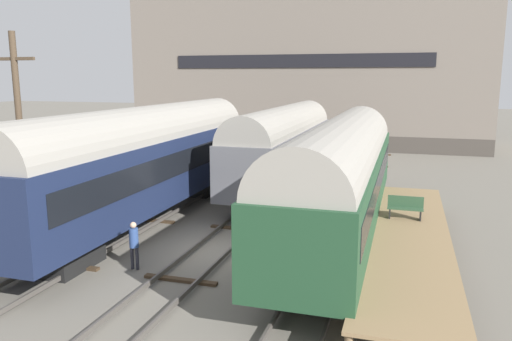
{
  "coord_description": "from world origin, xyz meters",
  "views": [
    {
      "loc": [
        6.94,
        -17.23,
        6.7
      ],
      "look_at": [
        0.0,
        5.68,
        2.2
      ],
      "focal_mm": 35.0,
      "sensor_mm": 36.0,
      "label": 1
    }
  ],
  "objects_px": {
    "train_car_green": "(341,173)",
    "utility_pole": "(21,140)",
    "person_worker": "(134,241)",
    "train_car_grey": "(283,143)",
    "train_car_navy": "(146,157)",
    "bench": "(405,207)"
  },
  "relations": [
    {
      "from": "train_car_green",
      "to": "train_car_navy",
      "type": "distance_m",
      "value": 8.94
    },
    {
      "from": "train_car_green",
      "to": "bench",
      "type": "relative_size",
      "value": 12.71
    },
    {
      "from": "train_car_grey",
      "to": "train_car_navy",
      "type": "bearing_deg",
      "value": -118.48
    },
    {
      "from": "bench",
      "to": "utility_pole",
      "type": "xyz_separation_m",
      "value": [
        -14.22,
        -4.9,
        2.81
      ]
    },
    {
      "from": "bench",
      "to": "person_worker",
      "type": "height_order",
      "value": "bench"
    },
    {
      "from": "train_car_green",
      "to": "utility_pole",
      "type": "height_order",
      "value": "utility_pole"
    },
    {
      "from": "train_car_green",
      "to": "utility_pole",
      "type": "bearing_deg",
      "value": -158.6
    },
    {
      "from": "person_worker",
      "to": "utility_pole",
      "type": "height_order",
      "value": "utility_pole"
    },
    {
      "from": "train_car_green",
      "to": "person_worker",
      "type": "relative_size",
      "value": 10.25
    },
    {
      "from": "bench",
      "to": "person_worker",
      "type": "distance_m",
      "value": 10.7
    },
    {
      "from": "train_car_green",
      "to": "person_worker",
      "type": "xyz_separation_m",
      "value": [
        -6.46,
        -5.33,
        -1.83
      ]
    },
    {
      "from": "train_car_grey",
      "to": "train_car_navy",
      "type": "distance_m",
      "value": 9.37
    },
    {
      "from": "bench",
      "to": "person_worker",
      "type": "xyz_separation_m",
      "value": [
        -9.06,
        -5.68,
        -0.49
      ]
    },
    {
      "from": "bench",
      "to": "train_car_navy",
      "type": "bearing_deg",
      "value": -179.05
    },
    {
      "from": "train_car_grey",
      "to": "person_worker",
      "type": "relative_size",
      "value": 9.15
    },
    {
      "from": "train_car_navy",
      "to": "utility_pole",
      "type": "height_order",
      "value": "utility_pole"
    },
    {
      "from": "bench",
      "to": "utility_pole",
      "type": "height_order",
      "value": "utility_pole"
    },
    {
      "from": "train_car_navy",
      "to": "bench",
      "type": "xyz_separation_m",
      "value": [
        11.53,
        0.19,
        -1.53
      ]
    },
    {
      "from": "train_car_navy",
      "to": "bench",
      "type": "distance_m",
      "value": 11.64
    },
    {
      "from": "train_car_green",
      "to": "person_worker",
      "type": "height_order",
      "value": "train_car_green"
    },
    {
      "from": "person_worker",
      "to": "utility_pole",
      "type": "xyz_separation_m",
      "value": [
        -5.16,
        0.78,
        3.3
      ]
    },
    {
      "from": "person_worker",
      "to": "utility_pole",
      "type": "relative_size",
      "value": 0.21
    }
  ]
}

